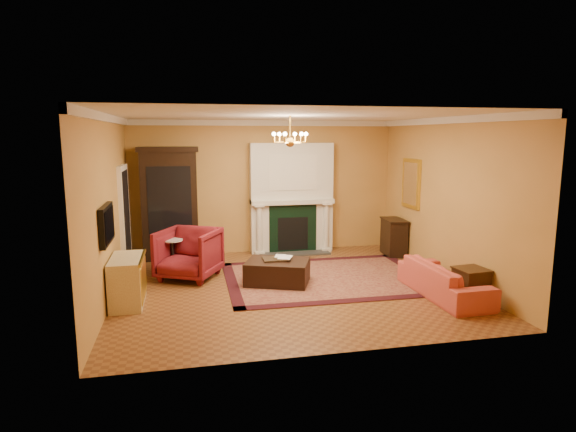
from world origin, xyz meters
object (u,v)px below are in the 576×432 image
object	(u,v)px
china_cabinet	(170,206)
leather_ottoman	(278,272)
pedestal_table	(173,254)
commode	(127,281)
end_table	(471,285)
wingback_armchair	(189,251)
console_table	(394,238)
coral_sofa	(445,274)

from	to	relation	value
china_cabinet	leather_ottoman	bearing A→B (deg)	-48.29
pedestal_table	commode	distance (m)	1.62
commode	leather_ottoman	size ratio (longest dim) A/B	0.93
pedestal_table	end_table	distance (m)	5.39
pedestal_table	leather_ottoman	distance (m)	2.10
leather_ottoman	commode	bearing A→B (deg)	-146.61
wingback_armchair	commode	xyz separation A→B (m)	(-0.98, -1.23, -0.14)
commode	wingback_armchair	bearing A→B (deg)	51.47
china_cabinet	leather_ottoman	distance (m)	3.13
china_cabinet	end_table	xyz separation A→B (m)	(4.83, -3.84, -0.90)
console_table	commode	bearing A→B (deg)	-153.78
console_table	leather_ottoman	distance (m)	3.35
commode	coral_sofa	world-z (taller)	commode
wingback_armchair	end_table	xyz separation A→B (m)	(4.47, -2.24, -0.26)
wingback_armchair	leather_ottoman	xyz separation A→B (m)	(1.57, -0.68, -0.30)
coral_sofa	leather_ottoman	xyz separation A→B (m)	(-2.60, 1.26, -0.16)
coral_sofa	china_cabinet	bearing A→B (deg)	50.54
china_cabinet	leather_ottoman	xyz separation A→B (m)	(1.92, -2.28, -0.94)
pedestal_table	commode	size ratio (longest dim) A/B	0.69
pedestal_table	commode	bearing A→B (deg)	-114.54
china_cabinet	end_table	bearing A→B (deg)	-36.85
china_cabinet	coral_sofa	world-z (taller)	china_cabinet
console_table	leather_ottoman	world-z (taller)	console_table
china_cabinet	commode	xyz separation A→B (m)	(-0.62, -2.83, -0.78)
china_cabinet	console_table	world-z (taller)	china_cabinet
wingback_armchair	commode	size ratio (longest dim) A/B	1.02
wingback_armchair	leather_ottoman	bearing A→B (deg)	3.57
wingback_armchair	console_table	world-z (taller)	wingback_armchair
coral_sofa	leather_ottoman	size ratio (longest dim) A/B	1.75
china_cabinet	pedestal_table	size ratio (longest dim) A/B	3.27
leather_ottoman	end_table	bearing A→B (deg)	-6.86
wingback_armchair	end_table	distance (m)	5.01
pedestal_table	wingback_armchair	bearing A→B (deg)	-39.55
commode	console_table	distance (m)	5.90
wingback_armchair	coral_sofa	distance (m)	4.61
commode	coral_sofa	bearing A→B (deg)	-8.02
wingback_armchair	coral_sofa	world-z (taller)	wingback_armchair
commode	end_table	world-z (taller)	commode
pedestal_table	coral_sofa	size ratio (longest dim) A/B	0.37
coral_sofa	end_table	xyz separation A→B (m)	(0.30, -0.30, -0.12)
coral_sofa	leather_ottoman	bearing A→B (deg)	62.78
leather_ottoman	pedestal_table	bearing A→B (deg)	174.79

